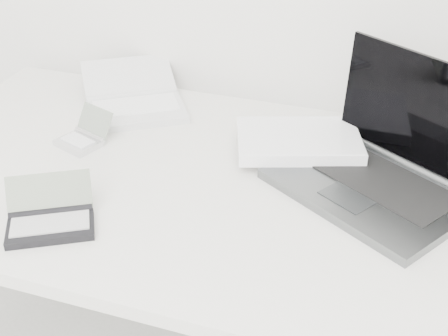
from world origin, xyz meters
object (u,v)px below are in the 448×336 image
(desk, at_px, (243,203))
(laptop_large, at_px, (355,159))
(netbook_open_white, at_px, (134,101))
(palmtop_charcoal, at_px, (50,219))

(desk, height_order, laptop_large, laptop_large)
(netbook_open_white, relative_size, palmtop_charcoal, 1.90)
(desk, xyz_separation_m, netbook_open_white, (-0.38, 0.26, 0.06))
(laptop_large, bearing_deg, palmtop_charcoal, -113.22)
(desk, distance_m, palmtop_charcoal, 0.40)
(laptop_large, relative_size, netbook_open_white, 1.47)
(desk, distance_m, netbook_open_white, 0.46)
(desk, bearing_deg, laptop_large, 27.94)
(laptop_large, bearing_deg, netbook_open_white, -162.53)
(palmtop_charcoal, bearing_deg, netbook_open_white, 68.17)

